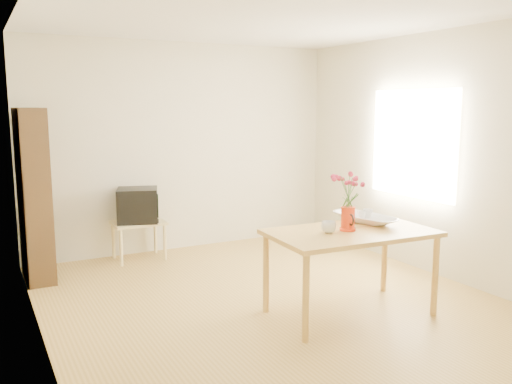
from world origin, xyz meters
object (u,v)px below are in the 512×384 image
table (351,240)px  bowl (366,200)px  mug (329,227)px  television (137,205)px  pitcher (348,220)px

table → bowl: (0.32, 0.21, 0.29)m
table → mug: 0.26m
table → television: television is taller
television → table: bearing=-47.4°
pitcher → television: 2.79m
mug → bowl: size_ratio=0.29×
mug → bowl: 0.60m
table → bowl: size_ratio=3.29×
mug → pitcher: bearing=172.2°
pitcher → television: pitcher is taller
pitcher → bowl: bearing=44.3°
table → pitcher: 0.18m
pitcher → mug: 0.20m
bowl → table: bearing=-146.5°
bowl → television: bowl is taller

